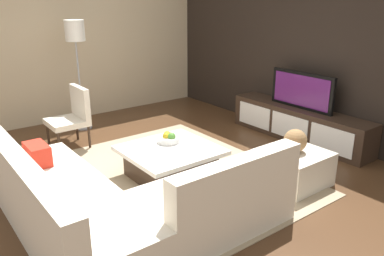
# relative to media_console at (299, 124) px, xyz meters

# --- Properties ---
(ground_plane) EXTENTS (14.00, 14.00, 0.00)m
(ground_plane) POSITION_rel_media_console_xyz_m (0.00, -2.40, -0.25)
(ground_plane) COLOR #4C301C
(feature_wall_back) EXTENTS (6.40, 0.12, 2.80)m
(feature_wall_back) POSITION_rel_media_console_xyz_m (0.00, 0.30, 1.15)
(feature_wall_back) COLOR black
(feature_wall_back) RESTS_ON ground
(side_wall_left) EXTENTS (0.12, 5.20, 2.80)m
(side_wall_left) POSITION_rel_media_console_xyz_m (-3.20, -2.20, 1.15)
(side_wall_left) COLOR #C6B28E
(side_wall_left) RESTS_ON ground
(area_rug) EXTENTS (3.14, 2.77, 0.01)m
(area_rug) POSITION_rel_media_console_xyz_m (-0.10, -2.40, -0.24)
(area_rug) COLOR tan
(area_rug) RESTS_ON ground
(media_console) EXTENTS (2.32, 0.46, 0.50)m
(media_console) POSITION_rel_media_console_xyz_m (0.00, 0.00, 0.00)
(media_console) COLOR #332319
(media_console) RESTS_ON ground
(television) EXTENTS (1.08, 0.06, 0.54)m
(television) POSITION_rel_media_console_xyz_m (0.00, 0.00, 0.52)
(television) COLOR black
(television) RESTS_ON media_console
(sectional_couch) EXTENTS (2.43, 2.27, 0.80)m
(sectional_couch) POSITION_rel_media_console_xyz_m (0.51, -3.31, 0.03)
(sectional_couch) COLOR beige
(sectional_couch) RESTS_ON ground
(coffee_table) EXTENTS (1.01, 1.05, 0.38)m
(coffee_table) POSITION_rel_media_console_xyz_m (-0.10, -2.30, -0.05)
(coffee_table) COLOR #332319
(coffee_table) RESTS_ON ground
(accent_chair_near) EXTENTS (0.53, 0.52, 0.87)m
(accent_chair_near) POSITION_rel_media_console_xyz_m (-1.83, -2.80, 0.24)
(accent_chair_near) COLOR #332319
(accent_chair_near) RESTS_ON ground
(floor_lamp) EXTENTS (0.30, 0.30, 1.75)m
(floor_lamp) POSITION_rel_media_console_xyz_m (-2.52, -2.39, 1.21)
(floor_lamp) COLOR #A5A5AA
(floor_lamp) RESTS_ON ground
(ottoman) EXTENTS (0.70, 0.70, 0.40)m
(ottoman) POSITION_rel_media_console_xyz_m (0.89, -1.24, -0.05)
(ottoman) COLOR beige
(ottoman) RESTS_ON ground
(fruit_bowl) EXTENTS (0.28, 0.28, 0.14)m
(fruit_bowl) POSITION_rel_media_console_xyz_m (-0.28, -2.20, 0.18)
(fruit_bowl) COLOR silver
(fruit_bowl) RESTS_ON coffee_table
(decorative_ball) EXTENTS (0.27, 0.27, 0.27)m
(decorative_ball) POSITION_rel_media_console_xyz_m (0.89, -1.24, 0.28)
(decorative_ball) COLOR #997247
(decorative_ball) RESTS_ON ottoman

